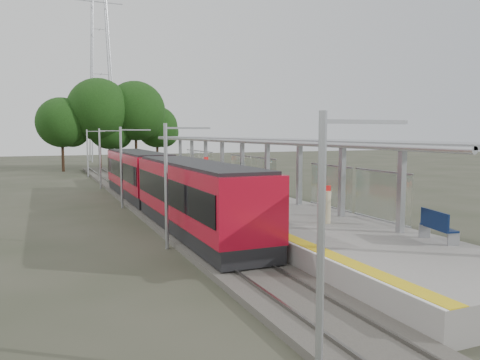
% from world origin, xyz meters
% --- Properties ---
extents(ground, '(200.00, 200.00, 0.00)m').
position_xyz_m(ground, '(0.00, 0.00, 0.00)').
color(ground, '#474438').
rests_on(ground, ground).
extents(trackbed, '(3.00, 70.00, 0.24)m').
position_xyz_m(trackbed, '(-4.50, 20.00, 0.12)').
color(trackbed, '#59544C').
rests_on(trackbed, ground).
extents(platform, '(6.00, 50.00, 1.00)m').
position_xyz_m(platform, '(0.00, 20.00, 0.50)').
color(platform, gray).
rests_on(platform, ground).
extents(tactile_strip, '(0.60, 50.00, 0.02)m').
position_xyz_m(tactile_strip, '(-2.55, 20.00, 1.01)').
color(tactile_strip, yellow).
rests_on(tactile_strip, platform).
extents(end_fence, '(6.00, 0.10, 1.20)m').
position_xyz_m(end_fence, '(0.00, 44.95, 1.60)').
color(end_fence, '#9EA0A5').
rests_on(end_fence, platform).
extents(train, '(2.74, 27.60, 3.62)m').
position_xyz_m(train, '(-4.50, 15.62, 2.05)').
color(train, black).
rests_on(train, ground).
extents(canopy, '(3.27, 38.00, 3.66)m').
position_xyz_m(canopy, '(1.61, 16.19, 4.20)').
color(canopy, '#9EA0A5').
rests_on(canopy, platform).
extents(pylon, '(8.00, 4.00, 38.00)m').
position_xyz_m(pylon, '(-1.00, 73.00, 19.00)').
color(pylon, '#9EA0A5').
rests_on(pylon, ground).
extents(tree_cluster, '(19.26, 9.87, 12.23)m').
position_xyz_m(tree_cluster, '(-1.92, 52.91, 7.29)').
color(tree_cluster, '#382316').
rests_on(tree_cluster, ground).
extents(catenary_masts, '(2.08, 48.16, 5.40)m').
position_xyz_m(catenary_masts, '(-6.22, 19.00, 2.91)').
color(catenary_masts, '#9EA0A5').
rests_on(catenary_masts, ground).
extents(bench_near, '(0.90, 1.78, 1.17)m').
position_xyz_m(bench_near, '(2.09, 0.21, 1.61)').
color(bench_near, '#0F214B').
rests_on(bench_near, platform).
extents(bench_mid, '(0.73, 1.39, 0.91)m').
position_xyz_m(bench_mid, '(1.39, 16.57, 1.48)').
color(bench_mid, '#0F214B').
rests_on(bench_mid, platform).
extents(bench_far, '(1.04, 1.53, 1.01)m').
position_xyz_m(bench_far, '(1.66, 23.27, 1.53)').
color(bench_far, '#0F214B').
rests_on(bench_far, platform).
extents(info_pillar_near, '(0.38, 0.38, 1.68)m').
position_xyz_m(info_pillar_near, '(0.38, 4.83, 1.73)').
color(info_pillar_near, beige).
rests_on(info_pillar_near, platform).
extents(info_pillar_far, '(0.46, 0.46, 2.02)m').
position_xyz_m(info_pillar_far, '(1.47, 24.35, 1.88)').
color(info_pillar_far, beige).
rests_on(info_pillar_far, platform).
extents(litter_bin, '(0.52, 0.52, 0.91)m').
position_xyz_m(litter_bin, '(2.31, 20.84, 1.46)').
color(litter_bin, '#9EA0A5').
rests_on(litter_bin, platform).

